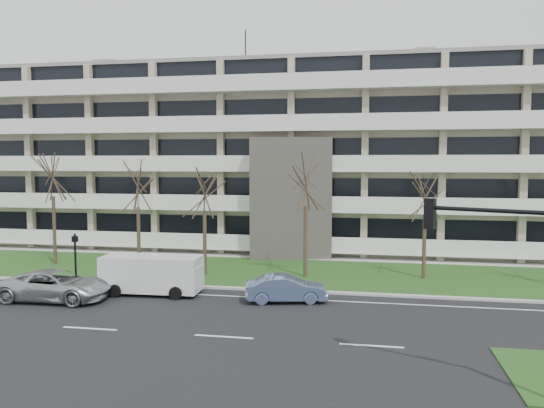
% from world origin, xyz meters
% --- Properties ---
extents(ground, '(160.00, 160.00, 0.00)m').
position_xyz_m(ground, '(0.00, 0.00, 0.00)').
color(ground, black).
rests_on(ground, ground).
extents(grass_verge, '(90.00, 10.00, 0.06)m').
position_xyz_m(grass_verge, '(0.00, 13.00, 0.03)').
color(grass_verge, '#204918').
rests_on(grass_verge, ground).
extents(curb, '(90.00, 0.35, 0.12)m').
position_xyz_m(curb, '(0.00, 8.00, 0.06)').
color(curb, '#B2B2AD').
rests_on(curb, ground).
extents(sidewalk, '(90.00, 2.00, 0.08)m').
position_xyz_m(sidewalk, '(0.00, 18.50, 0.04)').
color(sidewalk, '#B2B2AD').
rests_on(sidewalk, ground).
extents(lane_edge_line, '(90.00, 0.12, 0.01)m').
position_xyz_m(lane_edge_line, '(0.00, 6.50, 0.01)').
color(lane_edge_line, white).
rests_on(lane_edge_line, ground).
extents(apartment_building, '(60.50, 15.10, 18.75)m').
position_xyz_m(apartment_building, '(-0.01, 25.32, 7.61)').
color(apartment_building, '#C4B899').
rests_on(apartment_building, ground).
extents(silver_pickup, '(5.72, 2.73, 1.58)m').
position_xyz_m(silver_pickup, '(-10.18, 4.04, 0.79)').
color(silver_pickup, '#B2B5BA').
rests_on(silver_pickup, ground).
extents(blue_sedan, '(4.41, 2.36, 1.38)m').
position_xyz_m(blue_sedan, '(1.68, 5.89, 0.69)').
color(blue_sedan, '#6B85B9').
rests_on(blue_sedan, ground).
extents(white_van, '(5.43, 2.36, 2.08)m').
position_xyz_m(white_van, '(-5.72, 6.24, 1.25)').
color(white_van, silver).
rests_on(white_van, ground).
extents(traffic_signal, '(4.91, 2.40, 6.16)m').
position_xyz_m(traffic_signal, '(10.69, -4.36, 3.99)').
color(traffic_signal, black).
rests_on(traffic_signal, ground).
extents(pedestrian_signal, '(0.33, 0.27, 3.13)m').
position_xyz_m(pedestrian_signal, '(-10.68, 6.82, 1.99)').
color(pedestrian_signal, black).
rests_on(pedestrian_signal, ground).
extents(tree_1, '(4.31, 4.31, 8.62)m').
position_xyz_m(tree_1, '(-15.77, 12.74, 6.71)').
color(tree_1, '#382B21').
rests_on(tree_1, ground).
extents(tree_2, '(3.75, 3.75, 7.49)m').
position_xyz_m(tree_2, '(-9.31, 12.34, 5.83)').
color(tree_2, '#382B21').
rests_on(tree_2, ground).
extents(tree_3, '(3.57, 3.57, 7.14)m').
position_xyz_m(tree_3, '(-4.39, 11.36, 5.54)').
color(tree_3, '#382B21').
rests_on(tree_3, ground).
extents(tree_4, '(4.01, 4.01, 8.01)m').
position_xyz_m(tree_4, '(1.98, 11.76, 6.23)').
color(tree_4, '#382B21').
rests_on(tree_4, ground).
extents(tree_5, '(3.55, 3.55, 7.11)m').
position_xyz_m(tree_5, '(9.21, 12.71, 5.52)').
color(tree_5, '#382B21').
rests_on(tree_5, ground).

